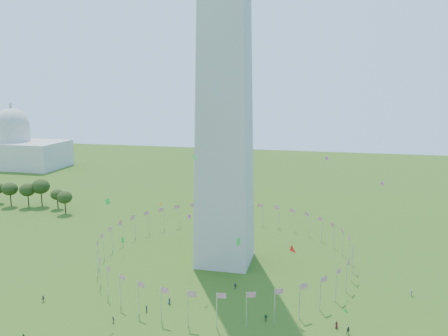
{
  "coord_description": "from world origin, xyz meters",
  "views": [
    {
      "loc": [
        29.58,
        -81.05,
        56.75
      ],
      "look_at": [
        3.12,
        35.0,
        33.94
      ],
      "focal_mm": 35.0,
      "sensor_mm": 36.0,
      "label": 1
    }
  ],
  "objects": [
    {
      "name": "flag_ring",
      "position": [
        -0.0,
        50.0,
        4.5
      ],
      "size": [
        80.24,
        80.24,
        9.0
      ],
      "color": "silver",
      "rests_on": "ground"
    },
    {
      "name": "capitol_building",
      "position": [
        -180.0,
        180.0,
        23.0
      ],
      "size": [
        70.0,
        35.0,
        46.0
      ],
      "primitive_type": null,
      "color": "beige",
      "rests_on": "ground"
    },
    {
      "name": "kites_aloft",
      "position": [
        17.08,
        21.13,
        20.81
      ],
      "size": [
        97.8,
        70.0,
        36.07
      ],
      "color": "red",
      "rests_on": "ground"
    },
    {
      "name": "tree_line_west",
      "position": [
        -107.21,
        90.97,
        5.72
      ],
      "size": [
        55.62,
        16.2,
        12.93
      ],
      "color": "#304617",
      "rests_on": "ground"
    }
  ]
}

